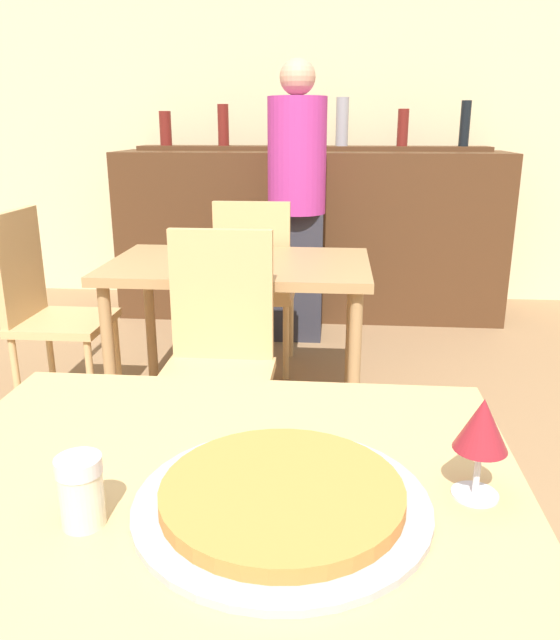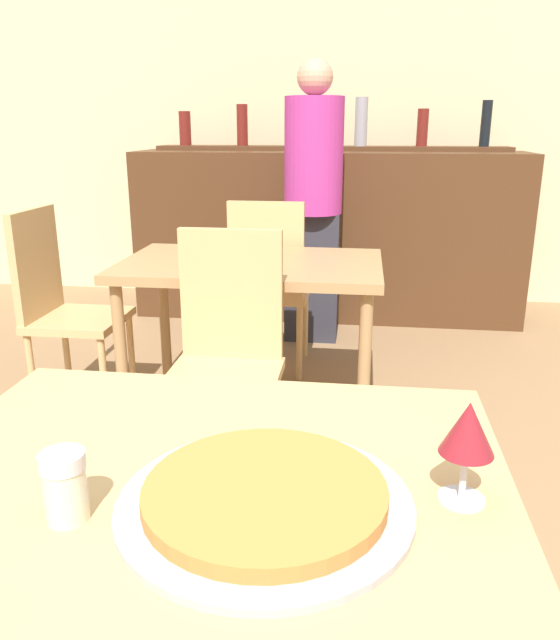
# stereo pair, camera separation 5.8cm
# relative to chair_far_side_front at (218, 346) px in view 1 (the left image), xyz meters

# --- Properties ---
(wall_back) EXTENTS (8.00, 0.05, 2.80)m
(wall_back) POSITION_rel_chair_far_side_front_xyz_m (0.23, 2.70, 0.88)
(wall_back) COLOR beige
(wall_back) RESTS_ON ground_plane
(dining_table_near) EXTENTS (0.98, 0.85, 0.75)m
(dining_table_near) POSITION_rel_chair_far_side_front_xyz_m (0.23, -1.27, 0.14)
(dining_table_near) COLOR tan
(dining_table_near) RESTS_ON ground_plane
(dining_table_far) EXTENTS (1.12, 0.70, 0.72)m
(dining_table_far) POSITION_rel_chair_far_side_front_xyz_m (0.00, 0.52, 0.12)
(dining_table_far) COLOR #A87F51
(dining_table_far) RESTS_ON ground_plane
(bar_counter) EXTENTS (2.60, 0.56, 1.11)m
(bar_counter) POSITION_rel_chair_far_side_front_xyz_m (0.23, 2.20, 0.04)
(bar_counter) COLOR #4C2D19
(bar_counter) RESTS_ON ground_plane
(bar_back_shelf) EXTENTS (2.39, 0.24, 0.35)m
(bar_back_shelf) POSITION_rel_chair_far_side_front_xyz_m (0.22, 2.34, 0.66)
(bar_back_shelf) COLOR #4C2D19
(bar_back_shelf) RESTS_ON bar_counter
(chair_far_side_front) EXTENTS (0.40, 0.40, 0.93)m
(chair_far_side_front) POSITION_rel_chair_far_side_front_xyz_m (0.00, 0.00, 0.00)
(chair_far_side_front) COLOR tan
(chair_far_side_front) RESTS_ON ground_plane
(chair_far_side_back) EXTENTS (0.40, 0.40, 0.93)m
(chair_far_side_back) POSITION_rel_chair_far_side_front_xyz_m (0.00, 1.03, 0.00)
(chair_far_side_back) COLOR tan
(chair_far_side_back) RESTS_ON ground_plane
(chair_far_side_left) EXTENTS (0.40, 0.40, 0.93)m
(chair_far_side_left) POSITION_rel_chair_far_side_front_xyz_m (-0.90, 0.52, 0.00)
(chair_far_side_left) COLOR tan
(chair_far_side_left) RESTS_ON ground_plane
(pizza_tray) EXTENTS (0.43, 0.43, 0.04)m
(pizza_tray) POSITION_rel_chair_far_side_front_xyz_m (0.35, -1.31, 0.25)
(pizza_tray) COLOR #A3A3A8
(pizza_tray) RESTS_ON dining_table_near
(cheese_shaker) EXTENTS (0.06, 0.06, 0.10)m
(cheese_shaker) POSITION_rel_chair_far_side_front_xyz_m (0.07, -1.37, 0.28)
(cheese_shaker) COLOR beige
(cheese_shaker) RESTS_ON dining_table_near
(person_standing) EXTENTS (0.34, 0.34, 1.64)m
(person_standing) POSITION_rel_chair_far_side_front_xyz_m (0.18, 1.62, 0.37)
(person_standing) COLOR #2D2D38
(person_standing) RESTS_ON ground_plane
(wine_glass) EXTENTS (0.08, 0.08, 0.16)m
(wine_glass) POSITION_rel_chair_far_side_front_xyz_m (0.63, -1.25, 0.34)
(wine_glass) COLOR silver
(wine_glass) RESTS_ON dining_table_near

